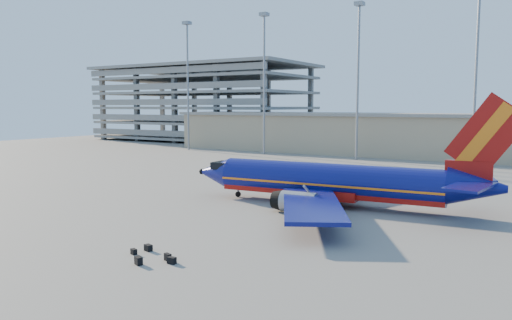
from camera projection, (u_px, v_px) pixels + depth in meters
The scene contains 6 objects.
ground at pixel (244, 203), 51.32m from camera, with size 220.00×220.00×0.00m, color slate.
terminal_building at pixel (454, 136), 94.71m from camera, with size 122.00×16.00×8.50m.
parking_garage at pixel (204, 100), 145.07m from camera, with size 62.00×32.00×21.40m.
light_mast_row at pixel (414, 62), 85.74m from camera, with size 101.60×1.60×28.65m.
aircraft_main at pixel (335, 182), 49.50m from camera, with size 32.88×31.54×11.13m.
luggage_pile at pixel (152, 256), 32.50m from camera, with size 4.05×3.08×0.52m.
Camera 1 is at (27.58, -42.37, 9.93)m, focal length 35.00 mm.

